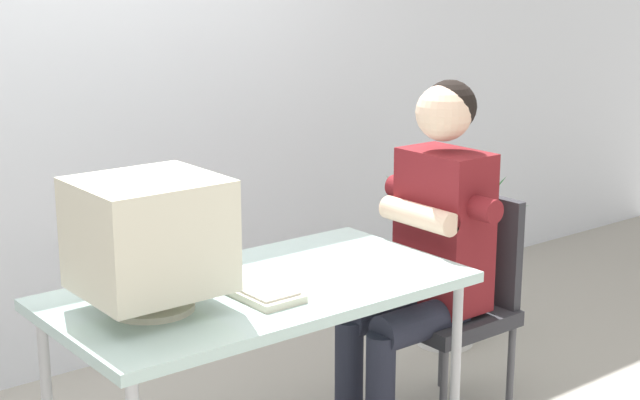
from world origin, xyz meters
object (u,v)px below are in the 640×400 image
(person_seated, at_px, (426,243))
(potted_plant, at_px, (448,273))
(crt_monitor, at_px, (150,236))
(keyboard, at_px, (250,287))
(desk, at_px, (259,300))
(office_chair, at_px, (457,295))

(person_seated, relative_size, potted_plant, 1.56)
(crt_monitor, xyz_separation_m, potted_plant, (1.84, 0.52, -0.63))
(crt_monitor, bearing_deg, person_seated, 0.50)
(crt_monitor, bearing_deg, keyboard, -8.41)
(desk, distance_m, person_seated, 0.79)
(desk, bearing_deg, office_chair, 1.19)
(person_seated, bearing_deg, office_chair, -0.00)
(desk, distance_m, potted_plant, 1.59)
(desk, xyz_separation_m, keyboard, (-0.06, -0.04, 0.07))
(office_chair, bearing_deg, keyboard, -176.77)
(desk, xyz_separation_m, crt_monitor, (-0.39, 0.01, 0.29))
(desk, distance_m, crt_monitor, 0.48)
(desk, bearing_deg, keyboard, -147.99)
(keyboard, distance_m, person_seated, 0.85)
(desk, distance_m, keyboard, 0.10)
(crt_monitor, height_order, person_seated, person_seated)
(potted_plant, bearing_deg, office_chair, -133.15)
(office_chair, relative_size, potted_plant, 1.02)
(desk, relative_size, person_seated, 1.01)
(person_seated, distance_m, potted_plant, 0.93)
(person_seated, xyz_separation_m, potted_plant, (0.67, 0.51, -0.39))
(office_chair, height_order, person_seated, person_seated)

